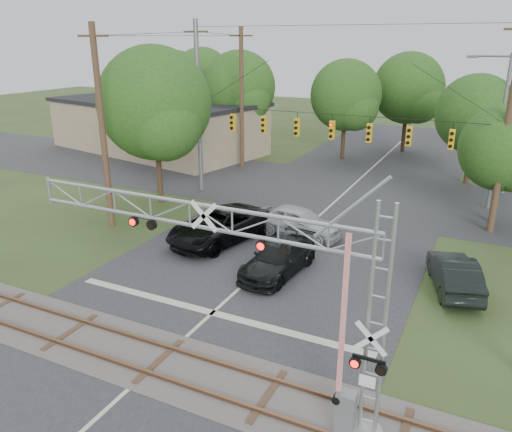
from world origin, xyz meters
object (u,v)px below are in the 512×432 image
at_px(pickup_black, 220,226).
at_px(car_dark, 278,259).
at_px(commercial_building, 157,125).
at_px(streetlight, 497,125).
at_px(traffic_signal_span, 347,121).
at_px(crossing_gantry, 257,274).
at_px(sedan_silver, 299,221).

distance_m(pickup_black, car_dark, 4.91).
bearing_deg(commercial_building, streetlight, 1.14).
distance_m(commercial_building, streetlight, 30.44).
distance_m(pickup_black, commercial_building, 24.87).
xyz_separation_m(car_dark, commercial_building, (-21.63, 20.06, 1.70)).
bearing_deg(car_dark, traffic_signal_span, 96.03).
distance_m(crossing_gantry, commercial_building, 37.59).
bearing_deg(traffic_signal_span, car_dark, -90.00).
relative_size(traffic_signal_span, commercial_building, 0.87).
height_order(traffic_signal_span, sedan_silver, traffic_signal_span).
relative_size(crossing_gantry, sedan_silver, 2.30).
bearing_deg(commercial_building, sedan_silver, -24.49).
bearing_deg(crossing_gantry, commercial_building, 130.87).
distance_m(crossing_gantry, pickup_black, 13.27).
xyz_separation_m(commercial_building, streetlight, (29.76, -5.67, 2.91)).
height_order(crossing_gantry, commercial_building, crossing_gantry).
xyz_separation_m(crossing_gantry, traffic_signal_span, (-2.93, 18.35, 1.37)).
relative_size(crossing_gantry, car_dark, 2.29).
xyz_separation_m(traffic_signal_span, car_dark, (0.00, -10.03, -4.89)).
height_order(crossing_gantry, traffic_signal_span, traffic_signal_span).
height_order(traffic_signal_span, car_dark, traffic_signal_span).
bearing_deg(traffic_signal_span, commercial_building, 155.11).
relative_size(crossing_gantry, streetlight, 1.18).
bearing_deg(sedan_silver, streetlight, -35.83).
distance_m(pickup_black, streetlight, 18.01).
relative_size(pickup_black, streetlight, 0.66).
bearing_deg(pickup_black, traffic_signal_span, 74.47).
height_order(crossing_gantry, car_dark, crossing_gantry).
bearing_deg(sedan_silver, car_dark, -162.44).
height_order(pickup_black, commercial_building, commercial_building).
bearing_deg(streetlight, commercial_building, 169.22).
bearing_deg(commercial_building, car_dark, -30.93).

